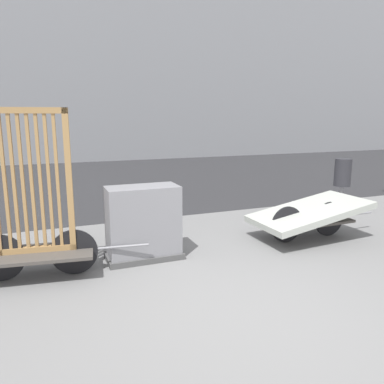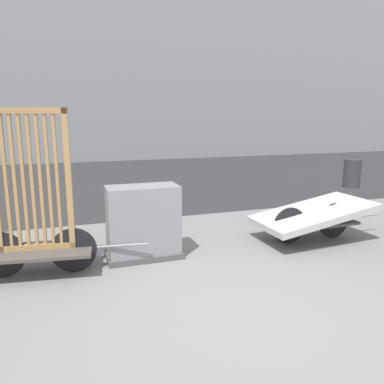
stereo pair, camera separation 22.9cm
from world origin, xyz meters
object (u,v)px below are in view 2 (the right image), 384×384
at_px(utility_cabinet, 143,225).
at_px(trash_bin, 352,174).
at_px(bike_cart_with_bedframe, 36,221).
at_px(bike_cart_with_mattress, 313,215).

xyz_separation_m(utility_cabinet, trash_bin, (4.97, 1.60, 0.24)).
relative_size(bike_cart_with_bedframe, utility_cabinet, 1.98).
bearing_deg(trash_bin, bike_cart_with_mattress, -142.71).
xyz_separation_m(bike_cart_with_bedframe, bike_cart_with_mattress, (4.03, 0.00, -0.28)).
height_order(bike_cart_with_mattress, trash_bin, trash_bin).
distance_m(bike_cart_with_mattress, trash_bin, 2.89).
bearing_deg(bike_cart_with_bedframe, utility_cabinet, 13.89).
bearing_deg(trash_bin, bike_cart_with_bedframe, -164.57).
bearing_deg(utility_cabinet, bike_cart_with_mattress, -3.10).
relative_size(utility_cabinet, trash_bin, 1.00).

